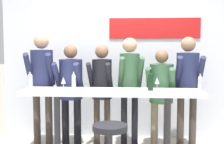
{
  "coord_description": "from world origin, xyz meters",
  "views": [
    {
      "loc": [
        0.33,
        -4.38,
        1.7
      ],
      "look_at": [
        0.0,
        0.08,
        1.28
      ],
      "focal_mm": 50.0,
      "sensor_mm": 36.0,
      "label": 1
    }
  ],
  "objects_px": {
    "person_left": "(71,85)",
    "person_center": "(130,79)",
    "wine_bottle_0": "(30,81)",
    "wine_bottle_2": "(151,81)",
    "person_center_left": "(102,84)",
    "wine_glass_0": "(63,81)",
    "person_far_left": "(42,77)",
    "wine_bottle_3": "(74,81)",
    "person_center_right": "(161,89)",
    "person_right": "(188,80)",
    "wine_bottle_1": "(200,83)",
    "wine_glass_1": "(157,81)",
    "tasting_table": "(112,101)",
    "bar_stool": "(110,144)"
  },
  "relations": [
    {
      "from": "tasting_table",
      "to": "person_center_right",
      "type": "distance_m",
      "value": 0.92
    },
    {
      "from": "tasting_table",
      "to": "wine_bottle_0",
      "type": "height_order",
      "value": "wine_bottle_0"
    },
    {
      "from": "person_center_left",
      "to": "wine_glass_0",
      "type": "distance_m",
      "value": 0.77
    },
    {
      "from": "wine_bottle_1",
      "to": "wine_glass_1",
      "type": "distance_m",
      "value": 0.59
    },
    {
      "from": "person_center_left",
      "to": "wine_glass_0",
      "type": "xyz_separation_m",
      "value": [
        -0.49,
        -0.58,
        0.11
      ]
    },
    {
      "from": "person_center",
      "to": "wine_glass_0",
      "type": "xyz_separation_m",
      "value": [
        -0.94,
        -0.57,
        0.03
      ]
    },
    {
      "from": "person_center_right",
      "to": "person_right",
      "type": "relative_size",
      "value": 0.89
    },
    {
      "from": "person_left",
      "to": "person_center",
      "type": "distance_m",
      "value": 0.95
    },
    {
      "from": "wine_bottle_1",
      "to": "bar_stool",
      "type": "bearing_deg",
      "value": -151.05
    },
    {
      "from": "person_center_right",
      "to": "wine_bottle_3",
      "type": "height_order",
      "value": "person_center_right"
    },
    {
      "from": "wine_bottle_1",
      "to": "wine_bottle_0",
      "type": "bearing_deg",
      "value": 179.7
    },
    {
      "from": "tasting_table",
      "to": "wine_bottle_2",
      "type": "distance_m",
      "value": 0.63
    },
    {
      "from": "wine_bottle_0",
      "to": "wine_bottle_1",
      "type": "xyz_separation_m",
      "value": [
        2.39,
        -0.01,
        -0.01
      ]
    },
    {
      "from": "bar_stool",
      "to": "person_left",
      "type": "xyz_separation_m",
      "value": [
        -0.74,
        1.25,
        0.55
      ]
    },
    {
      "from": "bar_stool",
      "to": "wine_glass_1",
      "type": "xyz_separation_m",
      "value": [
        0.61,
        0.79,
        0.67
      ]
    },
    {
      "from": "wine_bottle_0",
      "to": "wine_glass_1",
      "type": "xyz_separation_m",
      "value": [
        1.81,
        0.13,
        -0.0
      ]
    },
    {
      "from": "bar_stool",
      "to": "wine_bottle_0",
      "type": "height_order",
      "value": "wine_bottle_0"
    },
    {
      "from": "bar_stool",
      "to": "person_center",
      "type": "height_order",
      "value": "person_center"
    },
    {
      "from": "wine_bottle_0",
      "to": "wine_glass_0",
      "type": "xyz_separation_m",
      "value": [
        0.47,
        0.06,
        -0.0
      ]
    },
    {
      "from": "person_right",
      "to": "wine_bottle_1",
      "type": "xyz_separation_m",
      "value": [
        0.06,
        -0.66,
        0.03
      ]
    },
    {
      "from": "person_left",
      "to": "person_right",
      "type": "xyz_separation_m",
      "value": [
        1.86,
        0.06,
        0.09
      ]
    },
    {
      "from": "person_center_left",
      "to": "person_right",
      "type": "distance_m",
      "value": 1.37
    },
    {
      "from": "person_center",
      "to": "wine_bottle_1",
      "type": "height_order",
      "value": "person_center"
    },
    {
      "from": "person_far_left",
      "to": "person_right",
      "type": "bearing_deg",
      "value": -2.95
    },
    {
      "from": "wine_glass_1",
      "to": "wine_bottle_0",
      "type": "bearing_deg",
      "value": -176.02
    },
    {
      "from": "tasting_table",
      "to": "person_center",
      "type": "xyz_separation_m",
      "value": [
        0.25,
        0.57,
        0.25
      ]
    },
    {
      "from": "person_right",
      "to": "wine_glass_0",
      "type": "bearing_deg",
      "value": -162.41
    },
    {
      "from": "wine_bottle_0",
      "to": "wine_glass_1",
      "type": "relative_size",
      "value": 1.56
    },
    {
      "from": "tasting_table",
      "to": "wine_bottle_3",
      "type": "bearing_deg",
      "value": 177.46
    },
    {
      "from": "tasting_table",
      "to": "person_center_right",
      "type": "relative_size",
      "value": 1.61
    },
    {
      "from": "wine_bottle_1",
      "to": "person_center",
      "type": "bearing_deg",
      "value": 146.53
    },
    {
      "from": "person_center_left",
      "to": "wine_bottle_1",
      "type": "height_order",
      "value": "person_center_left"
    },
    {
      "from": "person_far_left",
      "to": "wine_bottle_3",
      "type": "height_order",
      "value": "person_far_left"
    },
    {
      "from": "person_center_left",
      "to": "wine_bottle_0",
      "type": "xyz_separation_m",
      "value": [
        -0.96,
        -0.64,
        0.11
      ]
    },
    {
      "from": "person_far_left",
      "to": "wine_bottle_3",
      "type": "bearing_deg",
      "value": -42.84
    },
    {
      "from": "person_right",
      "to": "wine_bottle_3",
      "type": "distance_m",
      "value": 1.8
    },
    {
      "from": "bar_stool",
      "to": "person_far_left",
      "type": "bearing_deg",
      "value": 134.37
    },
    {
      "from": "bar_stool",
      "to": "person_center_left",
      "type": "height_order",
      "value": "person_center_left"
    },
    {
      "from": "wine_glass_1",
      "to": "tasting_table",
      "type": "bearing_deg",
      "value": -174.05
    },
    {
      "from": "person_center_left",
      "to": "person_far_left",
      "type": "bearing_deg",
      "value": -170.45
    },
    {
      "from": "bar_stool",
      "to": "person_left",
      "type": "relative_size",
      "value": 0.43
    },
    {
      "from": "person_left",
      "to": "wine_bottle_1",
      "type": "distance_m",
      "value": 2.02
    },
    {
      "from": "tasting_table",
      "to": "person_far_left",
      "type": "xyz_separation_m",
      "value": [
        -1.16,
        0.5,
        0.29
      ]
    },
    {
      "from": "person_center",
      "to": "wine_bottle_2",
      "type": "height_order",
      "value": "person_center"
    },
    {
      "from": "wine_glass_0",
      "to": "person_center",
      "type": "bearing_deg",
      "value": 31.31
    },
    {
      "from": "wine_bottle_0",
      "to": "wine_bottle_2",
      "type": "distance_m",
      "value": 1.72
    },
    {
      "from": "person_left",
      "to": "person_center_left",
      "type": "height_order",
      "value": "person_left"
    },
    {
      "from": "person_center_left",
      "to": "wine_bottle_1",
      "type": "relative_size",
      "value": 6.28
    },
    {
      "from": "tasting_table",
      "to": "person_right",
      "type": "height_order",
      "value": "person_right"
    },
    {
      "from": "person_left",
      "to": "wine_bottle_3",
      "type": "height_order",
      "value": "person_left"
    }
  ]
}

